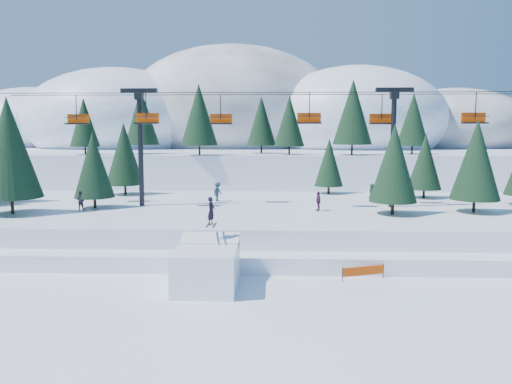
{
  "coord_description": "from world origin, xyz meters",
  "views": [
    {
      "loc": [
        2.87,
        -25.58,
        9.01
      ],
      "look_at": [
        1.65,
        6.0,
        5.2
      ],
      "focal_mm": 35.0,
      "sensor_mm": 36.0,
      "label": 1
    }
  ],
  "objects_px": {
    "chairlift": "(265,128)",
    "jump_kicker": "(207,266)",
    "banner_far": "(404,264)",
    "banner_near": "(363,271)"
  },
  "relations": [
    {
      "from": "jump_kicker",
      "to": "banner_near",
      "type": "xyz_separation_m",
      "value": [
        9.35,
        2.04,
        -0.76
      ]
    },
    {
      "from": "chairlift",
      "to": "banner_near",
      "type": "height_order",
      "value": "chairlift"
    },
    {
      "from": "chairlift",
      "to": "banner_near",
      "type": "distance_m",
      "value": 17.41
    },
    {
      "from": "jump_kicker",
      "to": "banner_far",
      "type": "relative_size",
      "value": 1.95
    },
    {
      "from": "banner_near",
      "to": "banner_far",
      "type": "relative_size",
      "value": 1.02
    },
    {
      "from": "jump_kicker",
      "to": "banner_near",
      "type": "height_order",
      "value": "jump_kicker"
    },
    {
      "from": "chairlift",
      "to": "jump_kicker",
      "type": "bearing_deg",
      "value": -101.06
    },
    {
      "from": "jump_kicker",
      "to": "banner_near",
      "type": "relative_size",
      "value": 1.91
    },
    {
      "from": "jump_kicker",
      "to": "banner_far",
      "type": "xyz_separation_m",
      "value": [
        12.27,
        3.77,
        -0.76
      ]
    },
    {
      "from": "jump_kicker",
      "to": "chairlift",
      "type": "xyz_separation_m",
      "value": [
        3.07,
        15.7,
        8.02
      ]
    }
  ]
}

